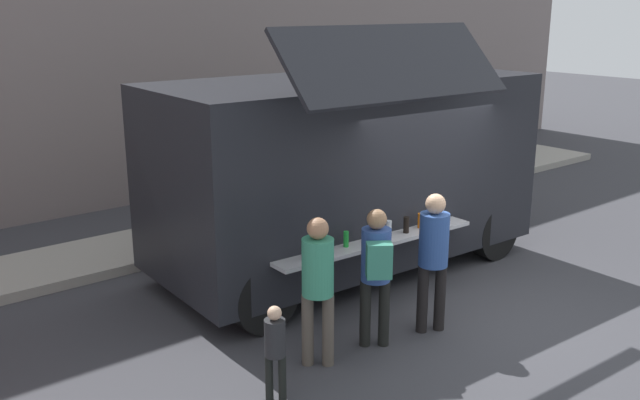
{
  "coord_description": "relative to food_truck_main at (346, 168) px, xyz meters",
  "views": [
    {
      "loc": [
        -7.03,
        -5.22,
        3.9
      ],
      "look_at": [
        -1.22,
        1.96,
        1.3
      ],
      "focal_mm": 39.33,
      "sensor_mm": 36.0,
      "label": 1
    }
  ],
  "objects": [
    {
      "name": "customer_mid_with_backpack",
      "position": [
        -1.41,
        -2.15,
        -0.55
      ],
      "size": [
        0.49,
        0.54,
        1.67
      ],
      "rotation": [
        0.0,
        0.0,
        0.94
      ],
      "color": "black",
      "rests_on": "ground"
    },
    {
      "name": "ground_plane",
      "position": [
        0.42,
        -2.34,
        -1.57
      ],
      "size": [
        60.0,
        60.0,
        0.0
      ],
      "primitive_type": "plane",
      "color": "#38383D"
    },
    {
      "name": "trash_bin",
      "position": [
        4.0,
        2.32,
        -1.08
      ],
      "size": [
        0.6,
        0.6,
        0.97
      ],
      "primitive_type": "cylinder",
      "color": "#2B6337",
      "rests_on": "ground"
    },
    {
      "name": "food_truck_main",
      "position": [
        0.0,
        0.0,
        0.0
      ],
      "size": [
        5.77,
        3.43,
        3.65
      ],
      "rotation": [
        0.0,
        0.0,
        -0.04
      ],
      "color": "black",
      "rests_on": "ground"
    },
    {
      "name": "customer_rear_waiting",
      "position": [
        -2.19,
        -2.05,
        -0.55
      ],
      "size": [
        0.35,
        0.35,
        1.72
      ],
      "rotation": [
        0.0,
        0.0,
        0.85
      ],
      "color": "#50483F",
      "rests_on": "ground"
    },
    {
      "name": "customer_front_ordering",
      "position": [
        -0.59,
        -2.27,
        -0.53
      ],
      "size": [
        0.36,
        0.36,
        1.75
      ],
      "rotation": [
        0.0,
        0.0,
        1.15
      ],
      "color": "black",
      "rests_on": "ground"
    },
    {
      "name": "child_near_queue",
      "position": [
        -3.0,
        -2.38,
        -0.95
      ],
      "size": [
        0.21,
        0.21,
        1.04
      ],
      "rotation": [
        0.0,
        0.0,
        0.68
      ],
      "color": "black",
      "rests_on": "ground"
    },
    {
      "name": "curb_strip",
      "position": [
        -4.0,
        2.62,
        -1.5
      ],
      "size": [
        28.0,
        1.6,
        0.15
      ],
      "primitive_type": "cube",
      "color": "#9E998E",
      "rests_on": "ground"
    }
  ]
}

